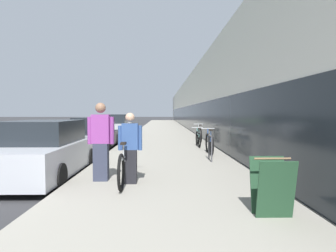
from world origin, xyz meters
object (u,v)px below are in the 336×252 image
at_px(cruiser_bike_nearest, 209,143).
at_px(sandwich_board_sign, 272,187).
at_px(tandem_bicycle, 127,162).
at_px(cruiser_bike_farthest, 199,134).
at_px(parked_sedan_far, 116,127).
at_px(person_rider, 130,148).
at_px(bike_rack_hoop, 210,145).
at_px(parked_sedan_curbside, 45,151).
at_px(vintage_roadster_curbside, 94,135).
at_px(person_bystander, 101,142).
at_px(cruiser_bike_middle, 198,139).

bearing_deg(cruiser_bike_nearest, sandwich_board_sign, -90.95).
bearing_deg(tandem_bicycle, cruiser_bike_farthest, 72.56).
bearing_deg(parked_sedan_far, person_rider, -79.88).
xyz_separation_m(bike_rack_hoop, cruiser_bike_farthest, (0.42, 6.28, -0.11)).
bearing_deg(parked_sedan_curbside, vintage_roadster_curbside, 90.79).
bearing_deg(parked_sedan_far, person_bystander, -82.60).
xyz_separation_m(cruiser_bike_farthest, vintage_roadster_curbside, (-5.26, -1.69, 0.12)).
relative_size(cruiser_bike_farthest, parked_sedan_far, 0.42).
bearing_deg(person_bystander, tandem_bicycle, 8.37).
height_order(cruiser_bike_farthest, vintage_roadster_curbside, vintage_roadster_curbside).
height_order(person_rider, cruiser_bike_farthest, person_rider).
distance_m(person_bystander, vintage_roadster_curbside, 7.64).
distance_m(tandem_bicycle, parked_sedan_curbside, 2.58).
bearing_deg(vintage_roadster_curbside, cruiser_bike_middle, -7.04).
bearing_deg(sandwich_board_sign, cruiser_bike_nearest, 89.05).
xyz_separation_m(person_rider, cruiser_bike_middle, (2.38, 7.08, -0.42)).
relative_size(tandem_bicycle, cruiser_bike_farthest, 1.56).
bearing_deg(cruiser_bike_middle, cruiser_bike_nearest, -86.78).
bearing_deg(person_rider, parked_sedan_far, 100.12).
height_order(bike_rack_hoop, cruiser_bike_farthest, cruiser_bike_farthest).
bearing_deg(person_rider, parked_sedan_curbside, 149.92).
height_order(cruiser_bike_nearest, parked_sedan_far, parked_sedan_far).
distance_m(person_rider, vintage_roadster_curbside, 8.11).
distance_m(tandem_bicycle, cruiser_bike_nearest, 5.03).
bearing_deg(bike_rack_hoop, parked_sedan_far, 114.02).
height_order(cruiser_bike_farthest, sandwich_board_sign, cruiser_bike_farthest).
distance_m(parked_sedan_curbside, parked_sedan_far, 12.34).
bearing_deg(person_rider, cruiser_bike_farthest, 73.84).
relative_size(tandem_bicycle, parked_sedan_far, 0.66).
bearing_deg(sandwich_board_sign, person_rider, 138.27).
bearing_deg(parked_sedan_curbside, person_bystander, -33.09).
xyz_separation_m(cruiser_bike_middle, parked_sedan_curbside, (-4.84, -5.66, 0.17)).
height_order(bike_rack_hoop, parked_sedan_far, parked_sedan_far).
height_order(tandem_bicycle, person_rider, person_rider).
height_order(person_bystander, parked_sedan_far, person_bystander).
bearing_deg(cruiser_bike_nearest, person_bystander, -126.37).
relative_size(cruiser_bike_middle, cruiser_bike_farthest, 0.90).
height_order(sandwich_board_sign, parked_sedan_far, parked_sedan_far).
bearing_deg(bike_rack_hoop, vintage_roadster_curbside, 136.49).
bearing_deg(sandwich_board_sign, cruiser_bike_farthest, 88.44).
xyz_separation_m(cruiser_bike_farthest, parked_sedan_far, (-5.18, 4.38, 0.18)).
bearing_deg(parked_sedan_curbside, person_rider, -30.08).
bearing_deg(person_rider, cruiser_bike_nearest, 61.64).
xyz_separation_m(cruiser_bike_farthest, parked_sedan_curbside, (-5.18, -7.96, 0.14)).
height_order(parked_sedan_curbside, parked_sedan_far, parked_sedan_far).
xyz_separation_m(tandem_bicycle, bike_rack_hoop, (2.41, 2.73, 0.11)).
relative_size(cruiser_bike_middle, vintage_roadster_curbside, 0.39).
xyz_separation_m(person_bystander, cruiser_bike_farthest, (3.43, 9.10, -0.51)).
relative_size(tandem_bicycle, vintage_roadster_curbside, 0.68).
height_order(bike_rack_hoop, cruiser_bike_middle, cruiser_bike_middle).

